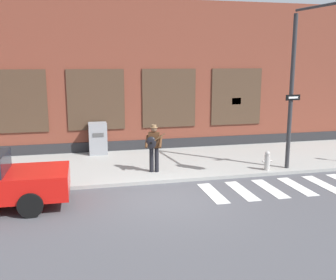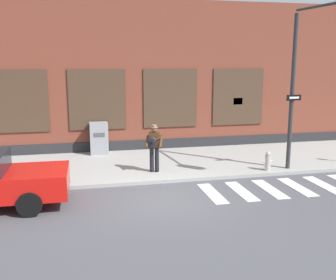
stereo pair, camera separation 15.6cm
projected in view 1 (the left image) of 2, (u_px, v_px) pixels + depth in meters
ground_plane at (165, 199)px, 11.51m from camera, size 160.00×160.00×0.00m
sidewalk at (143, 164)px, 15.19m from camera, size 28.00×4.75×0.12m
building_backdrop at (127, 76)px, 18.72m from camera, size 28.00×4.06×6.56m
crosswalk at (283, 187)px, 12.57m from camera, size 5.20×1.90×0.01m
busker at (154, 145)px, 13.75m from camera, size 0.72×0.66×1.69m
traffic_light at (316, 61)px, 12.71m from camera, size 0.83×3.10×5.65m
utility_box at (98, 138)px, 16.52m from camera, size 0.75×0.62×1.34m
fire_hydrant at (267, 161)px, 14.12m from camera, size 0.38×0.20×0.70m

